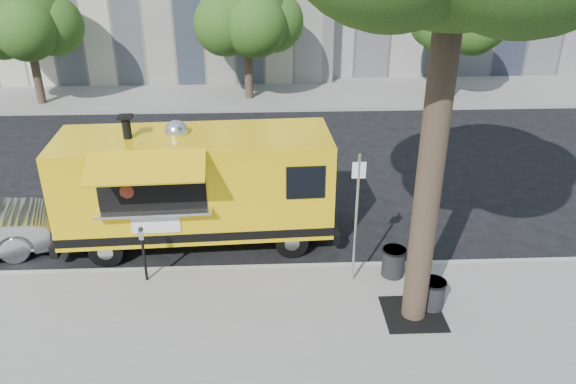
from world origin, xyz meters
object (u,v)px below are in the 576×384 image
parking_meter (143,248)px  trash_bin_right (433,293)px  far_tree_c (460,15)px  food_truck (195,185)px  sign_post (356,212)px  far_tree_b (247,12)px  trash_bin_left (394,261)px  far_tree_a (25,17)px

parking_meter → trash_bin_right: 6.17m
far_tree_c → food_truck: size_ratio=0.76×
far_tree_c → sign_post: (-6.45, -13.95, -1.87)m
sign_post → parking_meter: size_ratio=2.25×
food_truck → trash_bin_right: size_ratio=10.92×
far_tree_b → trash_bin_right: bearing=-75.2°
parking_meter → food_truck: bearing=62.6°
far_tree_c → trash_bin_left: far_tree_c is taller
parking_meter → food_truck: 2.18m
sign_post → parking_meter: bearing=177.5°
far_tree_a → far_tree_b: (9.00, 0.40, 0.06)m
far_tree_b → far_tree_c: size_ratio=1.06×
far_tree_a → food_truck: size_ratio=0.78×
far_tree_a → trash_bin_left: far_tree_a is taller
sign_post → far_tree_b: bearing=100.1°
food_truck → trash_bin_right: (5.06, -3.09, -1.08)m
trash_bin_right → far_tree_c: bearing=71.6°
far_tree_c → trash_bin_right: bearing=-108.4°
trash_bin_right → food_truck: bearing=148.5°
sign_post → trash_bin_left: (0.93, 0.17, -1.35)m
parking_meter → food_truck: (0.97, 1.87, 0.58)m
far_tree_c → sign_post: size_ratio=1.74×
far_tree_c → far_tree_a: bearing=-179.7°
far_tree_b → parking_meter: bearing=-98.1°
trash_bin_left → trash_bin_right: (0.55, -1.19, -0.02)m
sign_post → far_tree_a: bearing=129.8°
parking_meter → far_tree_a: bearing=117.1°
far_tree_a → trash_bin_right: far_tree_a is taller
far_tree_c → parking_meter: 17.82m
far_tree_a → far_tree_b: bearing=2.5°
far_tree_a → food_truck: bearing=-55.9°
far_tree_b → sign_post: 14.61m
far_tree_b → food_truck: size_ratio=0.80×
sign_post → parking_meter: 4.64m
trash_bin_right → parking_meter: bearing=168.5°
food_truck → parking_meter: bearing=-120.2°
far_tree_a → sign_post: size_ratio=1.79×
far_tree_c → food_truck: (-10.03, -11.88, -2.15)m
far_tree_b → food_truck: (-1.03, -12.18, -2.27)m
far_tree_a → far_tree_b: size_ratio=0.97×
far_tree_b → trash_bin_right: (4.03, -15.28, -3.35)m
far_tree_c → food_truck: 15.70m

